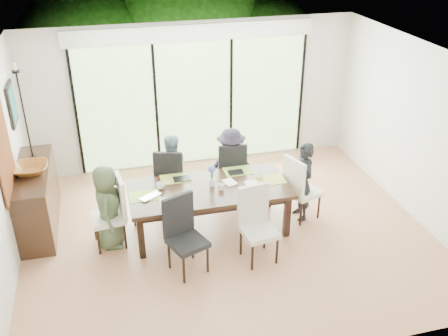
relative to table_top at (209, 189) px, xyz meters
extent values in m
cube|color=#9B5B3E|center=(0.24, -0.17, -0.72)|extent=(6.00, 5.00, 0.01)
cube|color=white|center=(0.24, -0.17, 1.99)|extent=(6.00, 5.00, 0.01)
cube|color=beige|center=(0.24, 2.34, 0.64)|extent=(6.00, 0.02, 2.70)
cube|color=white|center=(0.24, -2.68, 0.64)|extent=(6.00, 0.02, 2.70)
cube|color=silver|center=(3.25, -0.17, 0.64)|extent=(0.02, 5.00, 2.70)
cube|color=#598C3F|center=(0.24, 2.30, 0.49)|extent=(4.20, 0.02, 2.30)
cube|color=white|center=(0.24, 2.29, 1.79)|extent=(4.40, 0.06, 0.28)
cube|color=black|center=(-1.86, 2.29, 0.49)|extent=(0.05, 0.04, 2.30)
cube|color=black|center=(-0.46, 2.29, 0.49)|extent=(0.05, 0.04, 2.30)
cube|color=black|center=(0.94, 2.29, 0.49)|extent=(0.05, 0.04, 2.30)
cube|color=black|center=(2.34, 2.29, 0.49)|extent=(0.05, 0.04, 2.30)
cube|color=brown|center=(0.24, 3.23, -0.76)|extent=(6.00, 1.80, 0.10)
cube|color=#523323|center=(0.24, 4.03, -0.16)|extent=(6.00, 0.08, 0.06)
sphere|color=#14380F|center=(-1.56, 5.03, 0.73)|extent=(3.20, 3.20, 3.20)
sphere|color=#14380F|center=(0.64, 5.63, 1.09)|extent=(4.00, 4.00, 4.00)
sphere|color=#14380F|center=(2.44, 4.83, 0.55)|extent=(2.80, 2.80, 2.80)
sphere|color=#14380F|center=(-0.36, 6.33, 0.91)|extent=(3.60, 3.60, 3.60)
cube|color=black|center=(0.00, 0.00, 0.00)|extent=(2.38, 1.09, 0.06)
cube|color=black|center=(0.00, 0.00, -0.09)|extent=(2.18, 0.89, 0.10)
cube|color=black|center=(-1.08, -0.43, -0.37)|extent=(0.09, 0.09, 0.68)
cube|color=black|center=(1.08, -0.43, -0.37)|extent=(0.09, 0.09, 0.68)
cube|color=black|center=(-1.08, 0.43, -0.37)|extent=(0.09, 0.09, 0.68)
cube|color=black|center=(1.08, 0.43, -0.37)|extent=(0.09, 0.09, 0.68)
imported|color=#445438|center=(-1.48, 0.00, -0.07)|extent=(0.47, 0.65, 1.28)
imported|color=black|center=(1.48, 0.00, -0.07)|extent=(0.42, 0.62, 1.28)
imported|color=#7294A6|center=(-0.45, 0.83, -0.07)|extent=(0.64, 0.46, 1.28)
imported|color=#231D2C|center=(0.55, 0.83, -0.07)|extent=(0.64, 0.45, 1.28)
cube|color=#82B03F|center=(-0.95, 0.00, 0.03)|extent=(0.44, 0.32, 0.01)
cube|color=#91A53B|center=(0.95, 0.00, 0.03)|extent=(0.44, 0.32, 0.01)
cube|color=#8F9F39|center=(-0.45, 0.40, 0.03)|extent=(0.44, 0.32, 0.01)
cube|color=#76A139|center=(0.55, 0.40, 0.03)|extent=(0.44, 0.32, 0.01)
cube|color=white|center=(-0.55, -0.30, 0.03)|extent=(0.44, 0.32, 0.01)
cube|color=black|center=(-0.35, 0.35, 0.04)|extent=(0.26, 0.18, 0.01)
cube|color=black|center=(0.50, 0.35, 0.04)|extent=(0.24, 0.17, 0.01)
cube|color=white|center=(0.70, -0.05, 0.03)|extent=(0.30, 0.22, 0.00)
cube|color=white|center=(-0.55, -0.30, 0.05)|extent=(0.26, 0.26, 0.02)
cube|color=orange|center=(-0.55, -0.30, 0.07)|extent=(0.20, 0.20, 0.01)
cylinder|color=silver|center=(0.05, 0.05, 0.09)|extent=(0.08, 0.08, 0.12)
cylinder|color=#337226|center=(0.05, 0.05, 0.21)|extent=(0.04, 0.04, 0.16)
sphere|color=#4E52C4|center=(0.05, 0.05, 0.31)|extent=(0.11, 0.11, 0.11)
imported|color=silver|center=(-0.85, -0.10, 0.04)|extent=(0.39, 0.35, 0.03)
imported|color=white|center=(-0.70, 0.15, 0.08)|extent=(0.17, 0.17, 0.10)
imported|color=white|center=(0.15, -0.10, 0.08)|extent=(0.14, 0.14, 0.09)
imported|color=white|center=(0.80, 0.10, 0.08)|extent=(0.17, 0.17, 0.10)
imported|color=white|center=(0.25, 0.05, 0.04)|extent=(0.22, 0.26, 0.02)
cube|color=black|center=(-2.52, 0.77, -0.22)|extent=(0.49, 1.74, 0.98)
imported|color=brown|center=(-2.52, 0.67, 0.33)|extent=(0.52, 0.52, 0.13)
cylinder|color=black|center=(-2.52, 1.12, 0.29)|extent=(0.11, 0.11, 0.04)
cylinder|color=black|center=(-2.52, 1.12, 0.97)|extent=(0.03, 0.03, 1.36)
cylinder|color=black|center=(-2.52, 1.12, 1.65)|extent=(0.11, 0.11, 0.03)
cylinder|color=silver|center=(-2.52, 1.12, 1.71)|extent=(0.04, 0.04, 0.11)
cube|color=#903B14|center=(-2.73, 0.23, 0.99)|extent=(0.02, 1.00, 1.50)
cube|color=black|center=(-2.73, 1.53, 1.04)|extent=(0.03, 0.55, 0.65)
cube|color=#184F4C|center=(-2.71, 1.53, 1.04)|extent=(0.01, 0.45, 0.55)
camera|label=1|loc=(-1.37, -6.23, 3.71)|focal=40.00mm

